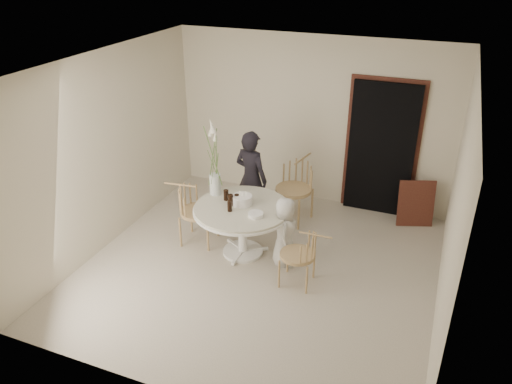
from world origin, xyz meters
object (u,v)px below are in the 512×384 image
at_px(girl, 251,178).
at_px(boy, 285,232).
at_px(birthday_cake, 242,200).
at_px(chair_right, 306,251).
at_px(chair_far, 298,180).
at_px(chair_left, 190,205).
at_px(table, 242,214).
at_px(flower_vase, 215,168).

xyz_separation_m(girl, boy, (0.83, -0.87, -0.26)).
distance_m(girl, birthday_cake, 0.80).
xyz_separation_m(chair_right, girl, (-1.23, 1.22, 0.24)).
distance_m(chair_right, birthday_cake, 1.17).
bearing_deg(chair_far, chair_left, -123.24).
relative_size(girl, boy, 1.52).
xyz_separation_m(table, chair_right, (1.01, -0.37, -0.11)).
bearing_deg(table, boy, -2.34).
bearing_deg(chair_left, table, -98.75).
distance_m(chair_left, birthday_cake, 0.83).
bearing_deg(table, chair_far, 73.30).
distance_m(chair_far, boy, 1.33).
bearing_deg(chair_right, flower_vase, -112.43).
bearing_deg(boy, flower_vase, 62.87).
height_order(chair_left, birthday_cake, birthday_cake).
distance_m(boy, birthday_cake, 0.72).
bearing_deg(flower_vase, table, -23.55).
bearing_deg(flower_vase, birthday_cake, -17.32).
relative_size(chair_far, boy, 0.98).
relative_size(table, flower_vase, 1.20).
bearing_deg(chair_far, birthday_cake, -97.97).
relative_size(chair_left, flower_vase, 0.81).
xyz_separation_m(chair_far, girl, (-0.60, -0.43, 0.12)).
distance_m(chair_far, flower_vase, 1.47).
bearing_deg(boy, birthday_cake, 66.67).
distance_m(table, flower_vase, 0.75).
xyz_separation_m(chair_right, boy, (-0.40, 0.35, -0.01)).
xyz_separation_m(chair_left, girl, (0.61, 0.82, 0.16)).
height_order(table, chair_far, chair_far).
height_order(table, chair_right, chair_right).
xyz_separation_m(table, flower_vase, (-0.50, 0.22, 0.51)).
xyz_separation_m(chair_right, birthday_cake, (-1.04, 0.45, 0.29)).
height_order(chair_right, girl, girl).
relative_size(chair_right, girl, 0.52).
relative_size(table, girl, 0.89).
bearing_deg(chair_right, boy, -132.43).
bearing_deg(chair_left, chair_far, -50.63).
relative_size(girl, birthday_cake, 5.53).
bearing_deg(chair_right, birthday_cake, -114.21).
bearing_deg(chair_right, girl, -135.89).
height_order(chair_right, birthday_cake, birthday_cake).
distance_m(girl, boy, 1.24).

